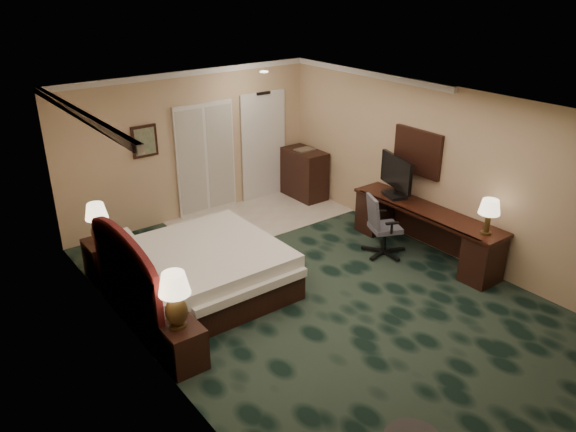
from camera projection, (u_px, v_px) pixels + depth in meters
floor at (324, 298)px, 7.97m from camera, size 5.00×7.50×0.00m
ceiling at (329, 110)px, 6.88m from camera, size 5.00×7.50×0.00m
wall_back at (192, 146)px, 10.16m from camera, size 5.00×0.00×2.70m
wall_left at (150, 266)px, 6.05m from camera, size 0.00×7.50×2.70m
wall_right at (447, 173)px, 8.80m from camera, size 0.00×7.50×2.70m
crown_molding at (329, 114)px, 6.90m from camera, size 5.00×7.50×0.10m
tile_patch at (261, 216)px, 10.58m from camera, size 3.20×1.70×0.01m
headboard at (126, 279)px, 7.07m from camera, size 0.12×2.00×1.40m
entry_door at (263, 147)px, 11.12m from camera, size 1.02×0.06×2.18m
closet_doors at (206, 159)px, 10.39m from camera, size 1.20×0.06×2.10m
wall_art at (145, 141)px, 9.54m from camera, size 0.45×0.06×0.55m
wall_mirror at (417, 152)px, 9.14m from camera, size 0.05×0.95×0.75m
bed at (201, 272)px, 7.96m from camera, size 2.18×2.02×0.69m
nightstand_near at (183, 346)px, 6.52m from camera, size 0.43×0.49×0.54m
nightstand_far at (104, 259)px, 8.41m from camera, size 0.48×0.54×0.59m
lamp_near at (175, 300)px, 6.30m from camera, size 0.43×0.43×0.69m
lamp_far at (98, 223)px, 8.14m from camera, size 0.40×0.40×0.62m
bed_bench at (267, 258)px, 8.61m from camera, size 0.46×1.29×0.43m
desk at (424, 231)px, 9.07m from camera, size 0.59×2.73×0.79m
tv at (396, 177)px, 9.27m from camera, size 0.34×0.88×0.70m
desk_lamp at (488, 217)px, 7.99m from camera, size 0.39×0.39×0.54m
desk_chair at (385, 225)px, 9.01m from camera, size 0.77×0.75×1.03m
minibar at (304, 174)px, 11.31m from camera, size 0.52×0.94×0.99m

